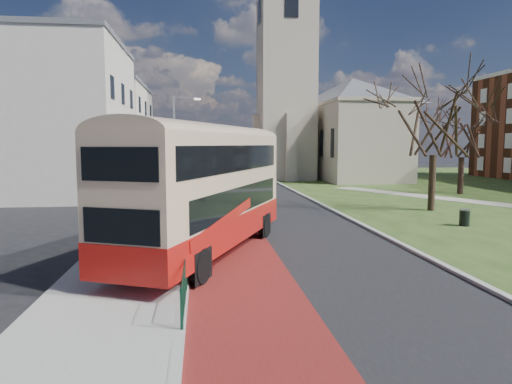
{
  "coord_description": "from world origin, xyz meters",
  "views": [
    {
      "loc": [
        -2.46,
        -18.25,
        4.39
      ],
      "look_at": [
        0.25,
        4.29,
        2.0
      ],
      "focal_mm": 32.0,
      "sensor_mm": 36.0,
      "label": 1
    }
  ],
  "objects": [
    {
      "name": "winter_tree_near",
      "position": [
        12.55,
        9.93,
        6.53
      ],
      "size": [
        6.69,
        6.69,
        9.36
      ],
      "rotation": [
        0.0,
        0.0,
        0.05
      ],
      "color": "#302218",
      "rests_on": "grass_green"
    },
    {
      "name": "streetlamp",
      "position": [
        -4.35,
        18.0,
        4.59
      ],
      "size": [
        2.13,
        0.18,
        8.0
      ],
      "color": "gray",
      "rests_on": "pavement_west"
    },
    {
      "name": "winter_tree_far",
      "position": [
        20.18,
        19.28,
        5.77
      ],
      "size": [
        6.22,
        6.22,
        8.28
      ],
      "rotation": [
        0.0,
        0.0,
        -0.11
      ],
      "color": "black",
      "rests_on": "grass_green"
    },
    {
      "name": "grass_green",
      "position": [
        26.0,
        22.0,
        0.02
      ],
      "size": [
        40.0,
        80.0,
        0.04
      ],
      "primitive_type": "cube",
      "color": "#294418",
      "rests_on": "ground"
    },
    {
      "name": "ground",
      "position": [
        0.0,
        0.0,
        0.0
      ],
      "size": [
        160.0,
        160.0,
        0.0
      ],
      "primitive_type": "plane",
      "color": "black",
      "rests_on": "ground"
    },
    {
      "name": "kerb_east",
      "position": [
        6.1,
        22.0,
        0.07
      ],
      "size": [
        0.25,
        80.0,
        0.13
      ],
      "primitive_type": "cube",
      "color": "#999993",
      "rests_on": "ground"
    },
    {
      "name": "bus_lane",
      "position": [
        -1.2,
        20.0,
        0.01
      ],
      "size": [
        3.4,
        120.0,
        0.01
      ],
      "primitive_type": "cube",
      "color": "#591414",
      "rests_on": "ground"
    },
    {
      "name": "pedestrian_railing",
      "position": [
        -2.95,
        4.0,
        0.55
      ],
      "size": [
        0.07,
        24.0,
        1.12
      ],
      "color": "#0D3B28",
      "rests_on": "ground"
    },
    {
      "name": "kerb_west",
      "position": [
        -3.0,
        20.0,
        0.07
      ],
      "size": [
        0.25,
        120.0,
        0.13
      ],
      "primitive_type": "cube",
      "color": "#999993",
      "rests_on": "ground"
    },
    {
      "name": "bus",
      "position": [
        -2.27,
        -0.34,
        2.83
      ],
      "size": [
        7.23,
        12.0,
        4.97
      ],
      "rotation": [
        0.0,
        0.0,
        -0.41
      ],
      "color": "#A1130E",
      "rests_on": "ground"
    },
    {
      "name": "litter_bin",
      "position": [
        11.46,
        4.27,
        0.49
      ],
      "size": [
        0.74,
        0.74,
        0.9
      ],
      "rotation": [
        0.0,
        0.0,
        -0.43
      ],
      "color": "black",
      "rests_on": "grass_green"
    },
    {
      "name": "pavement_west",
      "position": [
        -5.0,
        20.0,
        0.06
      ],
      "size": [
        4.0,
        120.0,
        0.12
      ],
      "primitive_type": "cube",
      "color": "gray",
      "rests_on": "ground"
    },
    {
      "name": "street_block_near",
      "position": [
        -14.0,
        22.0,
        6.51
      ],
      "size": [
        10.3,
        14.3,
        13.0
      ],
      "color": "#BCB6AA",
      "rests_on": "ground"
    },
    {
      "name": "gothic_church",
      "position": [
        12.56,
        38.0,
        13.13
      ],
      "size": [
        16.38,
        18.0,
        40.0
      ],
      "color": "#A19583",
      "rests_on": "ground"
    },
    {
      "name": "street_block_far",
      "position": [
        -14.0,
        38.0,
        5.76
      ],
      "size": [
        10.3,
        16.3,
        11.5
      ],
      "color": "beige",
      "rests_on": "ground"
    },
    {
      "name": "road_carriageway",
      "position": [
        1.5,
        20.0,
        0.01
      ],
      "size": [
        9.0,
        120.0,
        0.01
      ],
      "primitive_type": "cube",
      "color": "black",
      "rests_on": "ground"
    }
  ]
}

